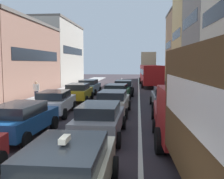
{
  "coord_description": "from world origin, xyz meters",
  "views": [
    {
      "loc": [
        1.59,
        -3.91,
        3.23
      ],
      "look_at": [
        0.0,
        12.0,
        1.6
      ],
      "focal_mm": 41.86,
      "sensor_mm": 36.0,
      "label": 1
    }
  ],
  "objects_px": {
    "coupe_centre_lane_fourth": "(117,92)",
    "sedan_left_lane_fourth": "(78,92)",
    "taxi_centre_lane_front": "(67,172)",
    "sedan_right_lane_behind_truck": "(173,111)",
    "sedan_left_lane_fifth": "(89,86)",
    "hatchback_centre_lane_third": "(113,102)",
    "sedan_centre_lane_second": "(100,119)",
    "bus_mid_queue_primary": "(151,74)",
    "sedan_left_lane_third": "(55,102)",
    "pedestrian_mid_sidewalk": "(36,90)",
    "wagon_left_lane_second": "(21,119)",
    "sedan_centre_lane_fifth": "(124,87)",
    "bus_far_queue_secondary": "(148,65)",
    "wagon_right_lane_far": "(165,97)"
  },
  "relations": [
    {
      "from": "sedan_centre_lane_fifth",
      "to": "sedan_right_lane_behind_truck",
      "type": "distance_m",
      "value": 13.35
    },
    {
      "from": "taxi_centre_lane_front",
      "to": "sedan_left_lane_third",
      "type": "xyz_separation_m",
      "value": [
        -3.62,
        10.3,
        -0.0
      ]
    },
    {
      "from": "sedan_left_lane_fourth",
      "to": "wagon_left_lane_second",
      "type": "bearing_deg",
      "value": 178.63
    },
    {
      "from": "sedan_left_lane_third",
      "to": "sedan_centre_lane_fifth",
      "type": "height_order",
      "value": "same"
    },
    {
      "from": "sedan_left_lane_third",
      "to": "taxi_centre_lane_front",
      "type": "bearing_deg",
      "value": -163.42
    },
    {
      "from": "sedan_left_lane_third",
      "to": "wagon_left_lane_second",
      "type": "bearing_deg",
      "value": 178.55
    },
    {
      "from": "sedan_left_lane_fourth",
      "to": "sedan_right_lane_behind_truck",
      "type": "bearing_deg",
      "value": -141.74
    },
    {
      "from": "hatchback_centre_lane_third",
      "to": "bus_mid_queue_primary",
      "type": "bearing_deg",
      "value": -7.56
    },
    {
      "from": "taxi_centre_lane_front",
      "to": "sedan_right_lane_behind_truck",
      "type": "distance_m",
      "value": 8.49
    },
    {
      "from": "sedan_left_lane_fourth",
      "to": "bus_far_queue_secondary",
      "type": "xyz_separation_m",
      "value": [
        6.88,
        28.01,
        2.03
      ]
    },
    {
      "from": "taxi_centre_lane_front",
      "to": "hatchback_centre_lane_third",
      "type": "distance_m",
      "value": 10.74
    },
    {
      "from": "sedan_centre_lane_fifth",
      "to": "sedan_right_lane_behind_truck",
      "type": "height_order",
      "value": "same"
    },
    {
      "from": "bus_mid_queue_primary",
      "to": "sedan_left_lane_third",
      "type": "bearing_deg",
      "value": 159.75
    },
    {
      "from": "bus_far_queue_secondary",
      "to": "taxi_centre_lane_front",
      "type": "bearing_deg",
      "value": 177.11
    },
    {
      "from": "wagon_left_lane_second",
      "to": "sedan_left_lane_fourth",
      "type": "bearing_deg",
      "value": 2.59
    },
    {
      "from": "sedan_centre_lane_fifth",
      "to": "bus_mid_queue_primary",
      "type": "height_order",
      "value": "bus_mid_queue_primary"
    },
    {
      "from": "taxi_centre_lane_front",
      "to": "hatchback_centre_lane_third",
      "type": "height_order",
      "value": "taxi_centre_lane_front"
    },
    {
      "from": "coupe_centre_lane_fourth",
      "to": "sedan_left_lane_fourth",
      "type": "height_order",
      "value": "same"
    },
    {
      "from": "sedan_centre_lane_second",
      "to": "sedan_right_lane_behind_truck",
      "type": "distance_m",
      "value": 4.08
    },
    {
      "from": "wagon_left_lane_second",
      "to": "wagon_right_lane_far",
      "type": "height_order",
      "value": "same"
    },
    {
      "from": "sedan_centre_lane_second",
      "to": "bus_far_queue_secondary",
      "type": "xyz_separation_m",
      "value": [
        3.5,
        38.52,
        2.03
      ]
    },
    {
      "from": "wagon_left_lane_second",
      "to": "hatchback_centre_lane_third",
      "type": "bearing_deg",
      "value": -29.7
    },
    {
      "from": "sedan_centre_lane_second",
      "to": "sedan_left_lane_fifth",
      "type": "xyz_separation_m",
      "value": [
        -3.49,
        15.84,
        0.0
      ]
    },
    {
      "from": "sedan_left_lane_third",
      "to": "coupe_centre_lane_fourth",
      "type": "height_order",
      "value": "same"
    },
    {
      "from": "wagon_right_lane_far",
      "to": "bus_mid_queue_primary",
      "type": "height_order",
      "value": "bus_mid_queue_primary"
    },
    {
      "from": "sedan_left_lane_fifth",
      "to": "pedestrian_mid_sidewalk",
      "type": "bearing_deg",
      "value": 146.64
    },
    {
      "from": "taxi_centre_lane_front",
      "to": "sedan_left_lane_fourth",
      "type": "xyz_separation_m",
      "value": [
        -3.46,
        16.07,
        -0.0
      ]
    },
    {
      "from": "coupe_centre_lane_fourth",
      "to": "wagon_right_lane_far",
      "type": "xyz_separation_m",
      "value": [
        3.71,
        -2.57,
        0.0
      ]
    },
    {
      "from": "sedan_left_lane_fourth",
      "to": "wagon_right_lane_far",
      "type": "bearing_deg",
      "value": -112.68
    },
    {
      "from": "sedan_left_lane_third",
      "to": "sedan_centre_lane_fifth",
      "type": "distance_m",
      "value": 11.11
    },
    {
      "from": "sedan_left_lane_third",
      "to": "sedan_right_lane_behind_truck",
      "type": "height_order",
      "value": "same"
    },
    {
      "from": "sedan_left_lane_fourth",
      "to": "sedan_left_lane_fifth",
      "type": "bearing_deg",
      "value": -0.04
    },
    {
      "from": "coupe_centre_lane_fourth",
      "to": "wagon_left_lane_second",
      "type": "bearing_deg",
      "value": 166.27
    },
    {
      "from": "sedan_left_lane_third",
      "to": "pedestrian_mid_sidewalk",
      "type": "relative_size",
      "value": 2.64
    },
    {
      "from": "sedan_right_lane_behind_truck",
      "to": "bus_far_queue_secondary",
      "type": "relative_size",
      "value": 0.41
    },
    {
      "from": "sedan_left_lane_fifth",
      "to": "hatchback_centre_lane_third",
      "type": "bearing_deg",
      "value": -160.27
    },
    {
      "from": "hatchback_centre_lane_third",
      "to": "sedan_left_lane_fifth",
      "type": "height_order",
      "value": "same"
    },
    {
      "from": "sedan_centre_lane_second",
      "to": "sedan_centre_lane_fifth",
      "type": "height_order",
      "value": "same"
    },
    {
      "from": "sedan_left_lane_third",
      "to": "sedan_left_lane_fourth",
      "type": "bearing_deg",
      "value": -4.38
    },
    {
      "from": "sedan_left_lane_third",
      "to": "sedan_right_lane_behind_truck",
      "type": "relative_size",
      "value": 1.0
    },
    {
      "from": "taxi_centre_lane_front",
      "to": "wagon_left_lane_second",
      "type": "relative_size",
      "value": 0.98
    },
    {
      "from": "coupe_centre_lane_fourth",
      "to": "wagon_right_lane_far",
      "type": "distance_m",
      "value": 4.51
    },
    {
      "from": "sedan_centre_lane_second",
      "to": "sedan_left_lane_fifth",
      "type": "bearing_deg",
      "value": 13.46
    },
    {
      "from": "sedan_centre_lane_fifth",
      "to": "sedan_left_lane_fifth",
      "type": "distance_m",
      "value": 3.72
    },
    {
      "from": "sedan_centre_lane_second",
      "to": "sedan_left_lane_fourth",
      "type": "distance_m",
      "value": 11.05
    },
    {
      "from": "wagon_right_lane_far",
      "to": "hatchback_centre_lane_third",
      "type": "bearing_deg",
      "value": 126.09
    },
    {
      "from": "hatchback_centre_lane_third",
      "to": "sedan_centre_lane_fifth",
      "type": "bearing_deg",
      "value": 1.03
    },
    {
      "from": "taxi_centre_lane_front",
      "to": "sedan_left_lane_fifth",
      "type": "height_order",
      "value": "taxi_centre_lane_front"
    },
    {
      "from": "sedan_left_lane_third",
      "to": "coupe_centre_lane_fourth",
      "type": "xyz_separation_m",
      "value": [
        3.43,
        5.58,
        0.0
      ]
    },
    {
      "from": "bus_far_queue_secondary",
      "to": "sedan_right_lane_behind_truck",
      "type": "bearing_deg",
      "value": -178.61
    }
  ]
}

